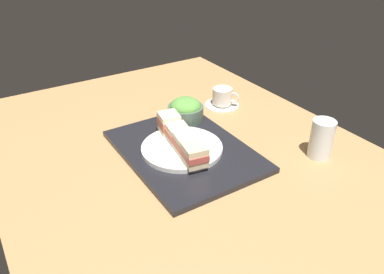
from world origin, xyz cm
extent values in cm
cube|color=tan|center=(0.00, 0.00, -1.50)|extent=(140.00, 100.00, 3.00)
cube|color=black|center=(-2.10, 0.07, 0.79)|extent=(43.20, 32.23, 1.58)
cylinder|color=silver|center=(-1.70, -1.10, 2.24)|extent=(22.83, 22.83, 1.32)
cube|color=beige|center=(-10.80, 0.48, 3.68)|extent=(6.92, 6.55, 1.55)
cube|color=#CC6B4C|center=(-10.80, 0.48, 5.83)|extent=(7.17, 6.64, 2.75)
cube|color=beige|center=(-10.80, 0.48, 7.98)|extent=(6.92, 6.55, 1.55)
cube|color=#EFE5C1|center=(-4.73, -0.57, 3.63)|extent=(6.92, 6.55, 1.44)
cube|color=#CC6B4C|center=(-4.73, -0.57, 5.30)|extent=(7.28, 6.98, 1.91)
cube|color=#EFE5C1|center=(-4.73, -0.57, 6.98)|extent=(6.92, 6.55, 1.44)
cube|color=#EFE5C1|center=(1.34, -1.63, 3.62)|extent=(6.92, 6.55, 1.43)
cube|color=#CC6B4C|center=(1.34, -1.63, 5.54)|extent=(7.06, 6.57, 2.43)
cube|color=#EFE5C1|center=(1.34, -1.63, 7.47)|extent=(6.92, 6.55, 1.43)
cube|color=beige|center=(7.40, -2.69, 3.79)|extent=(6.92, 6.55, 1.78)
cube|color=#B74C42|center=(7.40, -2.69, 5.60)|extent=(7.29, 6.67, 1.84)
cube|color=beige|center=(7.40, -2.69, 7.41)|extent=(6.92, 6.55, 1.78)
cylinder|color=#4C6051|center=(-17.00, 9.48, 3.90)|extent=(11.41, 11.41, 4.63)
ellipsoid|color=#5B9E42|center=(-17.00, 9.48, 6.21)|extent=(9.91, 9.91, 5.45)
cylinder|color=silver|center=(-21.54, 27.38, 0.40)|extent=(12.12, 12.12, 0.80)
cylinder|color=silver|center=(-21.54, 27.38, 3.68)|extent=(6.92, 6.92, 5.76)
cylinder|color=black|center=(-21.54, 27.38, 6.16)|extent=(6.37, 6.37, 0.40)
torus|color=silver|center=(-18.35, 29.89, 3.68)|extent=(3.66, 3.12, 4.02)
cylinder|color=silver|center=(19.32, 31.09, 5.59)|extent=(6.40, 6.40, 11.17)
camera|label=1|loc=(75.95, -46.83, 59.09)|focal=35.56mm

